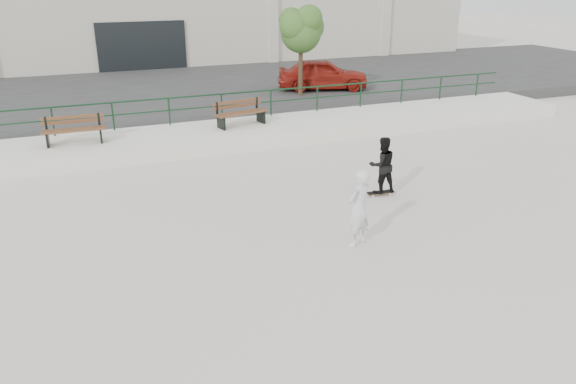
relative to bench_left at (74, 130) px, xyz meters
name	(u,v)px	position (x,y,z in m)	size (l,w,h in m)	color
ground	(314,262)	(4.38, -9.57, -0.95)	(120.00, 120.00, 0.00)	beige
ledge	(206,138)	(4.38, -0.07, -0.70)	(30.00, 3.00, 0.50)	silver
parking_strip	(163,93)	(4.38, 8.43, -0.70)	(60.00, 14.00, 0.50)	#303030
railing	(196,103)	(4.38, 1.23, 0.29)	(28.00, 0.06, 1.03)	#14391F
bench_left	(74,130)	(0.00, 0.00, 0.00)	(2.01, 0.67, 0.92)	#4F301B
bench_right	(240,113)	(5.80, 0.20, 0.01)	(2.09, 0.99, 0.93)	#4F301B
tree	(301,28)	(10.00, 4.36, 2.55)	(2.25, 2.00, 4.01)	#4C3A26
red_car	(323,74)	(11.51, 5.24, 0.28)	(1.73, 4.30, 1.46)	maroon
skateboard	(380,193)	(7.69, -6.73, -0.88)	(0.79, 0.27, 0.09)	black
standing_skater	(382,165)	(7.69, -6.73, -0.07)	(0.77, 0.60, 1.58)	black
seated_skater	(359,208)	(5.64, -9.16, -0.05)	(0.66, 0.43, 1.80)	silver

